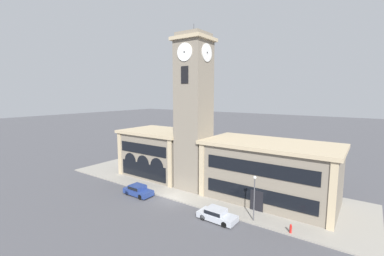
{
  "coord_description": "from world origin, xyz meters",
  "views": [
    {
      "loc": [
        20.18,
        -24.03,
        13.37
      ],
      "look_at": [
        1.14,
        3.1,
        9.01
      ],
      "focal_mm": 24.0,
      "sensor_mm": 36.0,
      "label": 1
    }
  ],
  "objects_px": {
    "parked_car_mid": "(217,214)",
    "street_lamp": "(254,191)",
    "fire_hydrant": "(291,229)",
    "parked_car_near": "(138,190)"
  },
  "relations": [
    {
      "from": "parked_car_near",
      "to": "parked_car_mid",
      "type": "xyz_separation_m",
      "value": [
        12.01,
        0.0,
        -0.03
      ]
    },
    {
      "from": "parked_car_near",
      "to": "fire_hydrant",
      "type": "distance_m",
      "value": 19.26
    },
    {
      "from": "parked_car_mid",
      "to": "street_lamp",
      "type": "bearing_deg",
      "value": 32.11
    },
    {
      "from": "parked_car_near",
      "to": "fire_hydrant",
      "type": "xyz_separation_m",
      "value": [
        19.18,
        1.71,
        -0.15
      ]
    },
    {
      "from": "parked_car_mid",
      "to": "street_lamp",
      "type": "relative_size",
      "value": 0.87
    },
    {
      "from": "parked_car_mid",
      "to": "fire_hydrant",
      "type": "relative_size",
      "value": 4.86
    },
    {
      "from": "fire_hydrant",
      "to": "parked_car_near",
      "type": "bearing_deg",
      "value": -174.91
    },
    {
      "from": "parked_car_near",
      "to": "parked_car_mid",
      "type": "bearing_deg",
      "value": 1.1
    },
    {
      "from": "street_lamp",
      "to": "parked_car_near",
      "type": "bearing_deg",
      "value": -172.59
    },
    {
      "from": "parked_car_mid",
      "to": "fire_hydrant",
      "type": "bearing_deg",
      "value": 14.51
    }
  ]
}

